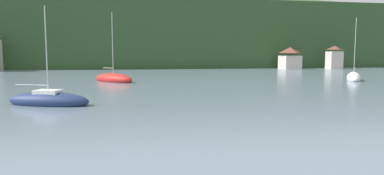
{
  "coord_description": "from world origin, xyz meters",
  "views": [
    {
      "loc": [
        -4.28,
        22.9,
        4.2
      ],
      "look_at": [
        0.0,
        47.64,
        1.68
      ],
      "focal_mm": 31.27,
      "sensor_mm": 36.0,
      "label": 1
    }
  ],
  "objects_px": {
    "sailboat_mid_0": "(49,100)",
    "sailboat_far_2": "(354,78)",
    "shore_building_westcentral": "(290,58)",
    "shore_building_central": "(334,58)",
    "sailboat_far_3": "(113,79)"
  },
  "relations": [
    {
      "from": "shore_building_central",
      "to": "sailboat_far_3",
      "type": "relative_size",
      "value": 0.6
    },
    {
      "from": "sailboat_mid_0",
      "to": "sailboat_far_2",
      "type": "relative_size",
      "value": 0.82
    },
    {
      "from": "shore_building_westcentral",
      "to": "shore_building_central",
      "type": "bearing_deg",
      "value": -4.75
    },
    {
      "from": "sailboat_far_2",
      "to": "shore_building_central",
      "type": "bearing_deg",
      "value": 1.36
    },
    {
      "from": "shore_building_westcentral",
      "to": "sailboat_far_2",
      "type": "xyz_separation_m",
      "value": [
        -8.96,
        -40.6,
        -2.56
      ]
    },
    {
      "from": "sailboat_mid_0",
      "to": "sailboat_far_2",
      "type": "distance_m",
      "value": 45.53
    },
    {
      "from": "sailboat_far_3",
      "to": "shore_building_westcentral",
      "type": "bearing_deg",
      "value": 88.18
    },
    {
      "from": "sailboat_mid_0",
      "to": "sailboat_far_3",
      "type": "distance_m",
      "value": 23.42
    },
    {
      "from": "shore_building_central",
      "to": "sailboat_far_2",
      "type": "height_order",
      "value": "sailboat_far_2"
    },
    {
      "from": "shore_building_central",
      "to": "sailboat_far_3",
      "type": "height_order",
      "value": "sailboat_far_3"
    },
    {
      "from": "shore_building_westcentral",
      "to": "sailboat_mid_0",
      "type": "relative_size",
      "value": 0.72
    },
    {
      "from": "sailboat_mid_0",
      "to": "sailboat_far_2",
      "type": "xyz_separation_m",
      "value": [
        41.43,
        18.9,
        0.05
      ]
    },
    {
      "from": "shore_building_central",
      "to": "sailboat_far_2",
      "type": "distance_m",
      "value": 45.31
    },
    {
      "from": "shore_building_westcentral",
      "to": "sailboat_far_3",
      "type": "height_order",
      "value": "sailboat_far_3"
    },
    {
      "from": "sailboat_far_2",
      "to": "sailboat_far_3",
      "type": "xyz_separation_m",
      "value": [
        -37.57,
        4.2,
        -0.02
      ]
    }
  ]
}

